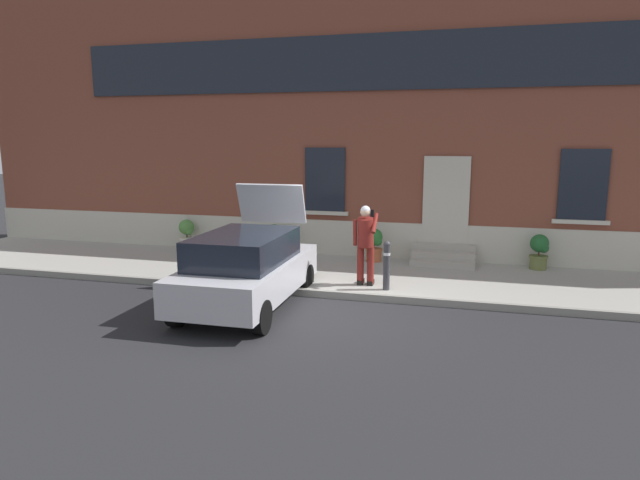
% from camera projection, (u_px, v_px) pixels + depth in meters
% --- Properties ---
extents(ground_plane, '(80.00, 80.00, 0.00)m').
position_uv_depth(ground_plane, '(335.00, 312.00, 10.79)').
color(ground_plane, '#232326').
extents(sidewalk, '(24.00, 3.60, 0.15)m').
position_uv_depth(sidewalk, '(363.00, 275.00, 13.43)').
color(sidewalk, '#99968E').
rests_on(sidewalk, ground).
extents(curb_edge, '(24.00, 0.12, 0.15)m').
position_uv_depth(curb_edge, '(346.00, 296.00, 11.67)').
color(curb_edge, gray).
rests_on(curb_edge, ground).
extents(building_facade, '(24.00, 1.52, 7.50)m').
position_uv_depth(building_facade, '(382.00, 122.00, 15.14)').
color(building_facade, brown).
rests_on(building_facade, ground).
extents(entrance_stoop, '(1.58, 0.96, 0.48)m').
position_uv_depth(entrance_stoop, '(443.00, 256.00, 14.28)').
color(entrance_stoop, '#9E998E').
rests_on(entrance_stoop, sidewalk).
extents(hatchback_car_silver, '(1.83, 4.08, 2.34)m').
position_uv_depth(hatchback_car_silver, '(247.00, 268.00, 10.97)').
color(hatchback_car_silver, '#B7B7BF').
rests_on(hatchback_car_silver, ground).
extents(bollard_near_person, '(0.15, 0.15, 1.04)m').
position_uv_depth(bollard_near_person, '(387.00, 264.00, 11.74)').
color(bollard_near_person, '#333338').
rests_on(bollard_near_person, sidewalk).
extents(person_on_phone, '(0.51, 0.49, 1.75)m').
position_uv_depth(person_on_phone, '(365.00, 240.00, 12.02)').
color(person_on_phone, maroon).
rests_on(person_on_phone, sidewalk).
extents(planter_cream, '(0.44, 0.44, 0.86)m').
position_uv_depth(planter_cream, '(187.00, 233.00, 16.09)').
color(planter_cream, beige).
rests_on(planter_cream, sidewalk).
extents(planter_charcoal, '(0.44, 0.44, 0.86)m').
position_uv_depth(planter_charcoal, '(274.00, 239.00, 15.19)').
color(planter_charcoal, '#2D2D30').
rests_on(planter_charcoal, sidewalk).
extents(planter_terracotta, '(0.44, 0.44, 0.86)m').
position_uv_depth(planter_terracotta, '(374.00, 244.00, 14.50)').
color(planter_terracotta, '#B25B38').
rests_on(planter_terracotta, sidewalk).
extents(planter_olive, '(0.44, 0.44, 0.86)m').
position_uv_depth(planter_olive, '(539.00, 251.00, 13.62)').
color(planter_olive, '#606B38').
rests_on(planter_olive, sidewalk).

